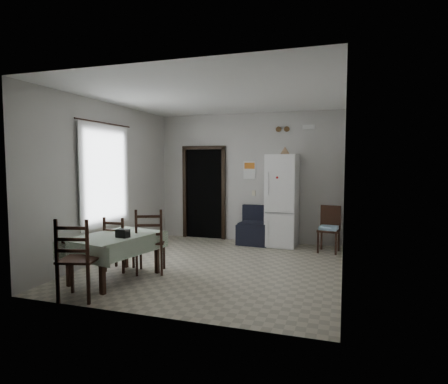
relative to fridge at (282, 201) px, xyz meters
name	(u,v)px	position (x,y,z in m)	size (l,w,h in m)	color
ground	(215,266)	(-0.85, -1.93, -0.98)	(4.50, 4.50, 0.00)	#B5AC94
ceiling	(215,96)	(-0.85, -1.93, 1.92)	(4.20, 4.50, 0.02)	white
wall_back	(248,178)	(-0.85, 0.32, 0.47)	(4.20, 0.02, 2.90)	beige
wall_front	(150,192)	(-0.85, -4.18, 0.47)	(4.20, 0.02, 2.90)	beige
wall_left	(110,181)	(-2.95, -1.93, 0.47)	(0.02, 4.50, 2.90)	beige
wall_right	(344,185)	(1.25, -1.93, 0.47)	(0.02, 4.50, 2.90)	beige
doorway	(207,193)	(-1.90, 0.52, 0.08)	(1.06, 0.52, 2.22)	black
window_recess	(101,176)	(-3.00, -2.13, 0.57)	(0.10, 1.20, 1.60)	silver
curtain	(106,176)	(-2.89, -2.13, 0.57)	(0.02, 1.45, 1.85)	silver
curtain_rod	(105,123)	(-2.88, -2.13, 1.52)	(0.02, 0.02, 1.60)	black
calendar	(250,170)	(-0.80, 0.31, 0.64)	(0.28, 0.02, 0.40)	white
calendar_image	(250,166)	(-0.80, 0.30, 0.74)	(0.24, 0.01, 0.14)	orange
light_switch	(254,193)	(-0.70, 0.31, 0.12)	(0.08, 0.02, 0.12)	beige
vent_left	(279,129)	(-0.15, 0.31, 1.54)	(0.12, 0.12, 0.03)	brown
vent_right	(287,129)	(0.03, 0.31, 1.54)	(0.12, 0.12, 0.03)	brown
emergency_light	(309,127)	(0.50, 0.28, 1.57)	(0.25, 0.07, 0.09)	white
fridge	(282,201)	(0.00, 0.00, 0.00)	(0.64, 0.64, 1.96)	white
tan_cone	(285,150)	(0.06, -0.09, 1.06)	(0.20, 0.20, 0.16)	tan
navy_seat	(255,225)	(-0.59, 0.00, -0.56)	(0.69, 0.67, 0.84)	black
corner_chair	(329,229)	(0.98, -0.29, -0.52)	(0.40, 0.40, 0.92)	black
dining_table	(115,257)	(-2.05, -3.11, -0.64)	(0.87, 1.32, 0.69)	#9FB299
black_bag	(123,233)	(-1.84, -3.23, -0.23)	(0.19, 0.11, 0.12)	black
dining_chair_far_left	(119,243)	(-2.29, -2.64, -0.53)	(0.39, 0.39, 0.90)	black
dining_chair_far_right	(151,240)	(-1.72, -2.61, -0.45)	(0.45, 0.45, 1.05)	black
dining_chair_near_head	(79,258)	(-2.03, -3.95, -0.44)	(0.46, 0.46, 1.08)	black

